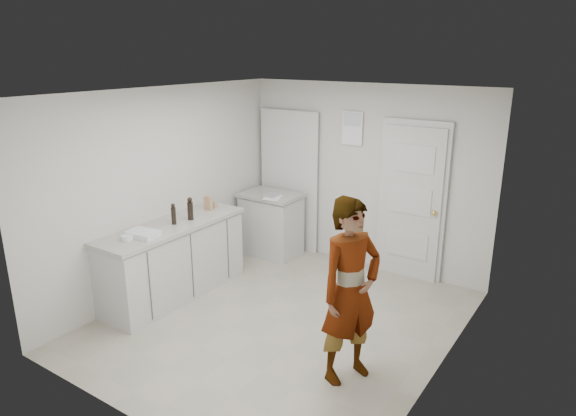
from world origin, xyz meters
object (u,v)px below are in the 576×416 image
Objects in this scene: egg_bowl at (127,238)px; oil_cruet_a at (190,209)px; cake_mix_box at (208,203)px; oil_cruet_b at (174,214)px; spice_jar at (215,205)px; person at (350,291)px; baking_dish at (142,234)px.

oil_cruet_a is at bearing 85.06° from egg_bowl.
cake_mix_box is 0.66m from oil_cruet_b.
oil_cruet_a reaches higher than spice_jar.
person is 20.81× the size of spice_jar.
oil_cruet_b is at bearing -99.98° from oil_cruet_a.
cake_mix_box is 0.43m from oil_cruet_a.
oil_cruet_a reaches higher than egg_bowl.
spice_jar is 0.63× the size of egg_bowl.
baking_dish is (-2.48, -0.19, 0.09)m from person.
spice_jar reaches higher than baking_dish.
baking_dish is (-0.03, -0.73, -0.11)m from oil_cruet_a.
oil_cruet_a is at bearing 101.60° from person.
spice_jar is (-2.53, 1.06, 0.11)m from person.
person is 2.52m from oil_cruet_a.
cake_mix_box is at bearing 102.42° from oil_cruet_a.
egg_bowl is (-0.00, -1.43, -0.02)m from spice_jar.
cake_mix_box is 1.35× the size of egg_bowl.
baking_dish is at bearing -87.83° from spice_jar.
baking_dish reaches higher than egg_bowl.
oil_cruet_a is at bearing 80.02° from oil_cruet_b.
oil_cruet_a reaches higher than oil_cruet_b.
egg_bowl is at bearing -93.12° from oil_cruet_b.
cake_mix_box is at bearing -98.83° from spice_jar.
person is at bearing -16.98° from cake_mix_box.
person is 2.52m from oil_cruet_b.
oil_cruet_a is 1.10× the size of oil_cruet_b.
cake_mix_box is 2.16× the size of spice_jar.
spice_jar is at bearing 91.04° from person.
egg_bowl is (-0.04, -0.66, -0.10)m from oil_cruet_b.
oil_cruet_b is 0.67m from egg_bowl.
oil_cruet_b reaches higher than spice_jar.
baking_dish is at bearing 118.33° from person.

